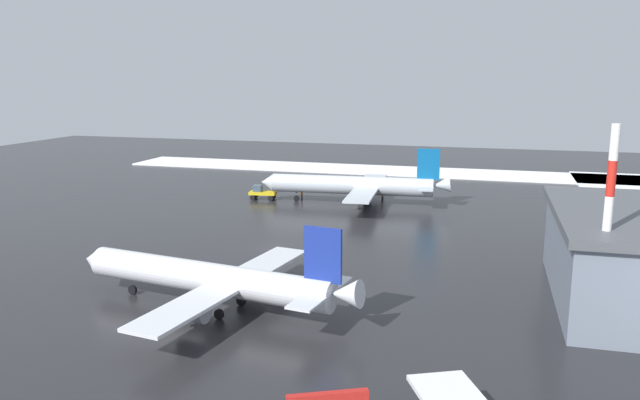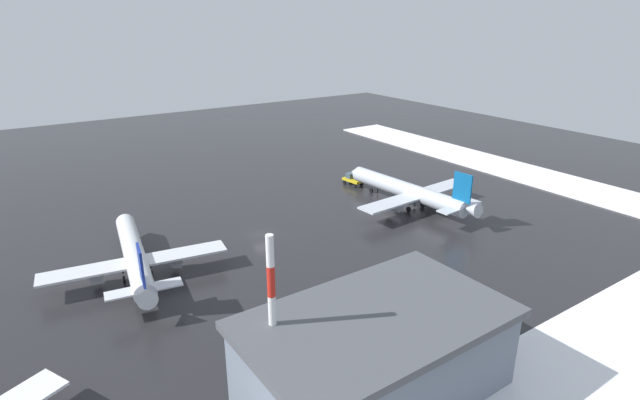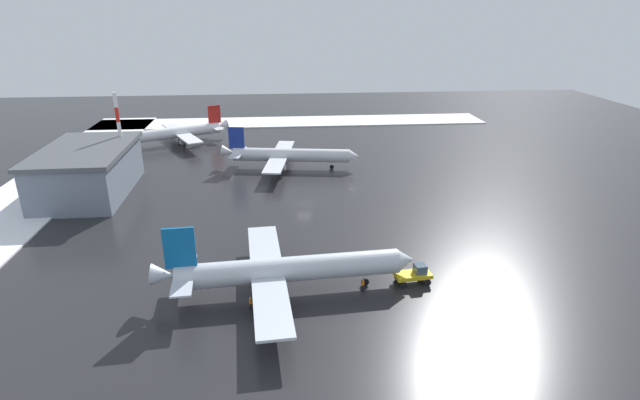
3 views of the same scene
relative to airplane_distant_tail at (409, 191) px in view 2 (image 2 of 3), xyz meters
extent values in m
plane|color=#232326|center=(-29.46, 4.16, -3.15)|extent=(240.00, 240.00, 0.00)
cube|color=white|center=(37.54, 4.16, -3.01)|extent=(14.00, 116.00, 0.29)
cylinder|color=silver|center=(-0.06, 0.78, 0.00)|extent=(5.06, 27.16, 3.06)
cone|color=silver|center=(-1.14, 15.32, 0.00)|extent=(3.06, 2.37, 2.91)
cone|color=silver|center=(1.04, -13.94, 0.54)|extent=(2.83, 3.40, 2.98)
cube|color=silver|center=(-7.22, -2.46, -0.27)|extent=(11.96, 4.82, 0.32)
cylinder|color=gray|center=(-5.46, -1.88, -1.17)|extent=(2.02, 3.19, 1.80)
cube|color=silver|center=(7.50, -1.37, -0.27)|extent=(11.96, 4.82, 0.32)
cylinder|color=gray|center=(5.67, -1.05, -1.17)|extent=(2.02, 3.19, 1.80)
cube|color=#0C5999|center=(0.88, -11.79, 3.87)|extent=(0.59, 3.61, 5.04)
cube|color=silver|center=(-1.83, -11.81, 0.36)|extent=(4.48, 2.65, 0.22)
cube|color=silver|center=(3.56, -11.41, 0.36)|extent=(4.48, 2.65, 0.22)
cylinder|color=black|center=(-0.76, 10.20, -1.35)|extent=(0.22, 0.22, 0.63)
cylinder|color=black|center=(-0.76, 10.20, -2.66)|extent=(0.39, 1.01, 0.99)
cylinder|color=black|center=(-1.83, -2.06, -1.35)|extent=(0.22, 0.22, 0.63)
cylinder|color=black|center=(-1.83, -2.06, -2.66)|extent=(0.39, 1.01, 0.99)
cylinder|color=black|center=(2.12, -1.77, -1.35)|extent=(0.22, 0.22, 0.63)
cylinder|color=black|center=(2.12, -1.77, -2.66)|extent=(0.39, 1.01, 0.99)
cylinder|color=silver|center=(-50.44, 2.59, -0.22)|extent=(6.55, 25.27, 2.85)
cone|color=silver|center=(-48.43, 16.00, -0.22)|extent=(2.97, 2.39, 2.70)
cone|color=silver|center=(-52.48, -11.00, 0.28)|extent=(2.84, 3.32, 2.77)
cube|color=silver|center=(-57.61, 1.12, -0.47)|extent=(11.31, 5.26, 0.30)
cylinder|color=gray|center=(-55.89, 1.29, -1.31)|extent=(2.08, 3.06, 1.67)
cube|color=silver|center=(-44.02, -0.92, -0.47)|extent=(11.31, 5.26, 0.30)
cylinder|color=gray|center=(-45.62, -0.26, -1.31)|extent=(2.08, 3.06, 1.67)
cube|color=navy|center=(-52.18, -9.01, 3.38)|extent=(0.80, 3.36, 4.69)
cube|color=silver|center=(-54.64, -8.47, 0.11)|extent=(4.30, 2.75, 0.20)
cube|color=silver|center=(-49.68, -9.22, 0.11)|extent=(4.30, 2.75, 0.20)
cylinder|color=black|center=(-49.14, 11.28, -1.48)|extent=(0.20, 0.20, 0.59)
cylinder|color=black|center=(-49.14, 11.28, -2.69)|extent=(0.43, 0.95, 0.92)
cylinder|color=black|center=(-52.64, 0.38, -1.48)|extent=(0.20, 0.20, 0.59)
cylinder|color=black|center=(-52.64, 0.38, -2.69)|extent=(0.43, 0.95, 0.92)
cylinder|color=black|center=(-48.99, -0.17, -1.48)|extent=(0.20, 0.20, 0.59)
cylinder|color=black|center=(-48.99, -0.17, -2.69)|extent=(0.43, 0.95, 0.92)
cube|color=gold|center=(-0.83, 16.31, -2.00)|extent=(2.72, 4.82, 0.50)
cube|color=#3F5160|center=(-0.94, 17.22, -1.20)|extent=(1.65, 1.56, 1.10)
cylinder|color=black|center=(-2.00, 17.79, -2.70)|extent=(0.42, 0.93, 0.90)
cylinder|color=black|center=(-0.04, 18.02, -2.70)|extent=(0.42, 0.93, 0.90)
cylinder|color=black|center=(-1.63, 14.59, -2.70)|extent=(0.42, 0.93, 0.90)
cylinder|color=black|center=(0.34, 14.82, -2.70)|extent=(0.42, 0.93, 0.90)
cylinder|color=black|center=(3.45, -3.98, -2.73)|extent=(0.16, 0.16, 0.85)
cylinder|color=black|center=(3.49, -3.79, -2.73)|extent=(0.16, 0.16, 0.85)
cylinder|color=orange|center=(3.47, -3.89, -1.99)|extent=(0.36, 0.36, 0.62)
sphere|color=tan|center=(3.47, -3.89, -1.56)|extent=(0.24, 0.24, 0.24)
cylinder|color=black|center=(1.48, -0.33, -2.73)|extent=(0.16, 0.16, 0.85)
cylinder|color=black|center=(1.58, -0.15, -2.73)|extent=(0.16, 0.16, 0.85)
cylinder|color=orange|center=(1.53, -0.24, -1.99)|extent=(0.36, 0.36, 0.62)
sphere|color=tan|center=(1.53, -0.24, -1.56)|extent=(0.24, 0.24, 0.24)
cylinder|color=black|center=(0.51, 9.61, -2.73)|extent=(0.16, 0.16, 0.85)
cylinder|color=black|center=(0.67, 9.74, -2.73)|extent=(0.16, 0.16, 0.85)
cylinder|color=orange|center=(0.59, 9.67, -1.99)|extent=(0.36, 0.36, 0.62)
sphere|color=tan|center=(0.59, 9.67, -1.56)|extent=(0.24, 0.24, 0.24)
cylinder|color=red|center=(-46.55, -31.30, -1.70)|extent=(0.70, 0.70, 2.90)
cylinder|color=white|center=(-46.55, -31.30, 1.20)|extent=(0.70, 0.70, 2.90)
cylinder|color=red|center=(-46.55, -31.30, 4.11)|extent=(0.70, 0.70, 2.90)
cylinder|color=white|center=(-46.55, -31.30, 7.01)|extent=(0.70, 0.70, 2.90)
cylinder|color=red|center=(-46.55, -31.30, 9.91)|extent=(0.70, 0.70, 2.90)
cylinder|color=white|center=(-46.55, -31.30, 12.82)|extent=(0.70, 0.70, 2.90)
cube|color=slate|center=(-38.00, -35.38, 0.85)|extent=(24.21, 14.36, 8.00)
cube|color=#4C4F54|center=(-38.00, -35.38, 5.25)|extent=(25.22, 15.38, 0.80)
camera|label=1|loc=(-100.01, -22.52, 17.94)|focal=35.00mm
camera|label=2|loc=(-64.06, -64.80, 31.17)|focal=28.00mm
camera|label=3|loc=(53.20, -0.17, 29.68)|focal=28.00mm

